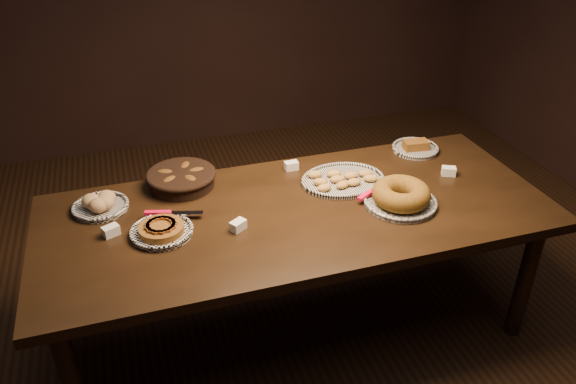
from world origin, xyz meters
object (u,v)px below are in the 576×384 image
object	(u,v)px
buffet_table	(298,222)
bundt_cake_plate	(401,196)
apple_tart_plate	(162,230)
madeleine_platter	(343,180)

from	to	relation	value
buffet_table	bundt_cake_plate	distance (m)	0.50
buffet_table	bundt_cake_plate	bearing A→B (deg)	-13.11
apple_tart_plate	bundt_cake_plate	distance (m)	1.11
buffet_table	madeleine_platter	distance (m)	0.35
buffet_table	madeleine_platter	xyz separation A→B (m)	(0.29, 0.17, 0.09)
apple_tart_plate	madeleine_platter	bearing A→B (deg)	-8.63
buffet_table	apple_tart_plate	size ratio (longest dim) A/B	7.06
buffet_table	bundt_cake_plate	world-z (taller)	bundt_cake_plate
madeleine_platter	buffet_table	bearing A→B (deg)	-128.83
buffet_table	madeleine_platter	world-z (taller)	madeleine_platter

